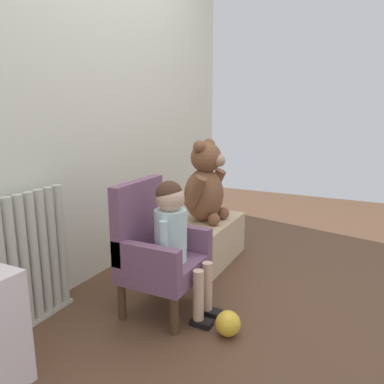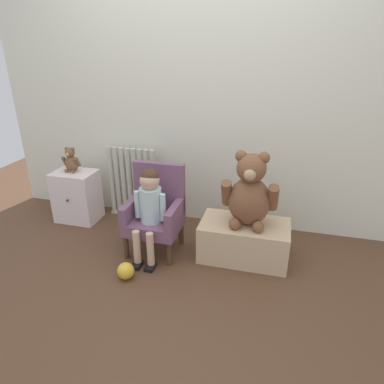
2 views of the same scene
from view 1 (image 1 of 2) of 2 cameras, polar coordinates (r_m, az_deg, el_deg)
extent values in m
plane|color=brown|center=(2.19, 11.72, -17.67)|extent=(6.00, 6.00, 0.00)
cube|color=silver|center=(2.47, -15.82, 14.60)|extent=(3.80, 0.05, 2.40)
cylinder|color=beige|center=(1.99, -27.02, -10.56)|extent=(0.05, 0.05, 0.67)
cylinder|color=beige|center=(2.02, -25.61, -10.04)|extent=(0.05, 0.05, 0.67)
cylinder|color=beige|center=(2.06, -24.25, -9.52)|extent=(0.05, 0.05, 0.67)
cylinder|color=beige|center=(2.10, -22.93, -9.02)|extent=(0.05, 0.05, 0.67)
cylinder|color=beige|center=(2.13, -21.67, -8.53)|extent=(0.05, 0.05, 0.67)
cylinder|color=beige|center=(2.17, -20.46, -8.06)|extent=(0.05, 0.05, 0.67)
cylinder|color=beige|center=(2.21, -19.29, -7.60)|extent=(0.05, 0.05, 0.67)
cube|color=beige|center=(2.22, -22.77, -17.63)|extent=(0.50, 0.05, 0.02)
cube|color=#774D68|center=(2.08, -4.19, -11.39)|extent=(0.42, 0.38, 0.10)
cube|color=#774D68|center=(2.07, -8.16, -3.96)|extent=(0.42, 0.06, 0.42)
cube|color=#774D68|center=(1.89, -7.10, -10.03)|extent=(0.06, 0.38, 0.14)
cube|color=#774D68|center=(2.18, -1.80, -6.79)|extent=(0.06, 0.38, 0.14)
cylinder|color=#4C331E|center=(1.94, -2.69, -18.25)|extent=(0.04, 0.04, 0.20)
cylinder|color=#4C331E|center=(2.22, 1.96, -13.99)|extent=(0.04, 0.04, 0.20)
cylinder|color=#4C331E|center=(2.09, -10.65, -15.99)|extent=(0.04, 0.04, 0.20)
cylinder|color=#4C331E|center=(2.36, -5.28, -12.40)|extent=(0.04, 0.04, 0.20)
cylinder|color=silver|center=(1.99, -3.28, -6.61)|extent=(0.17, 0.17, 0.28)
sphere|color=#D8AD8E|center=(1.93, -3.36, -0.90)|extent=(0.15, 0.15, 0.15)
sphere|color=#472D1E|center=(1.93, -3.49, -0.35)|extent=(0.14, 0.14, 0.14)
cylinder|color=#D8AD8E|center=(1.98, 0.98, -15.45)|extent=(0.06, 0.06, 0.27)
cube|color=black|center=(2.04, 1.50, -19.26)|extent=(0.07, 0.11, 0.03)
cylinder|color=#D8AD8E|center=(2.07, 2.33, -14.15)|extent=(0.06, 0.06, 0.27)
cube|color=black|center=(2.13, 2.81, -17.85)|extent=(0.07, 0.11, 0.03)
cylinder|color=silver|center=(1.90, -4.33, -7.63)|extent=(0.04, 0.04, 0.22)
cylinder|color=silver|center=(2.07, -1.36, -5.85)|extent=(0.04, 0.04, 0.22)
cube|color=#CDAD85|center=(2.75, 1.82, -7.44)|extent=(0.69, 0.39, 0.30)
ellipsoid|color=brown|center=(2.67, 1.83, -0.42)|extent=(0.32, 0.27, 0.38)
sphere|color=brown|center=(2.62, 2.16, 5.30)|extent=(0.22, 0.22, 0.22)
sphere|color=tan|center=(2.58, 4.14, 4.81)|extent=(0.09, 0.09, 0.09)
sphere|color=brown|center=(2.54, 1.12, 6.93)|extent=(0.09, 0.09, 0.09)
sphere|color=brown|center=(2.69, 2.61, 7.23)|extent=(0.09, 0.09, 0.09)
cylinder|color=brown|center=(2.50, 0.51, 0.02)|extent=(0.08, 0.16, 0.23)
cylinder|color=brown|center=(2.81, 3.56, 1.38)|extent=(0.08, 0.16, 0.23)
sphere|color=brown|center=(2.59, 3.36, -4.19)|extent=(0.09, 0.09, 0.09)
sphere|color=brown|center=(2.74, 4.79, -3.23)|extent=(0.09, 0.09, 0.09)
sphere|color=yellow|center=(1.95, 5.51, -19.32)|extent=(0.13, 0.13, 0.13)
camera|label=2|loc=(2.90, 55.63, 17.16)|focal=32.00mm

